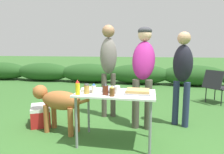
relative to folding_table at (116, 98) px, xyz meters
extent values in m
plane|color=#336028|center=(0.00, 0.00, -0.66)|extent=(60.00, 60.00, 0.00)
ellipsoid|color=#234C1E|center=(-6.00, 4.98, -0.29)|extent=(2.40, 0.90, 0.75)
ellipsoid|color=#234C1E|center=(-4.00, 4.98, -0.29)|extent=(2.40, 0.90, 0.75)
ellipsoid|color=#234C1E|center=(-2.00, 4.98, -0.29)|extent=(2.40, 0.90, 0.75)
ellipsoid|color=#234C1E|center=(0.00, 4.98, -0.29)|extent=(2.40, 0.90, 0.75)
ellipsoid|color=#234C1E|center=(2.00, 4.98, -0.29)|extent=(2.40, 0.90, 0.75)
cube|color=white|center=(0.00, 0.00, 0.06)|extent=(1.10, 0.64, 0.02)
cylinder|color=gray|center=(-0.49, -0.27, -0.31)|extent=(0.04, 0.04, 0.71)
cylinder|color=gray|center=(0.49, -0.27, -0.31)|extent=(0.04, 0.04, 0.71)
cylinder|color=gray|center=(-0.49, 0.27, -0.31)|extent=(0.04, 0.04, 0.71)
cylinder|color=gray|center=(0.49, 0.27, -0.31)|extent=(0.04, 0.04, 0.71)
cube|color=#9E9EA3|center=(0.31, 0.00, 0.09)|extent=(0.35, 0.29, 0.02)
cube|color=tan|center=(0.31, 0.00, 0.11)|extent=(0.31, 0.25, 0.04)
cylinder|color=white|center=(-0.39, 0.02, 0.10)|extent=(0.25, 0.25, 0.04)
ellipsoid|color=#99B2CC|center=(-0.09, 0.04, 0.12)|extent=(0.25, 0.25, 0.08)
cylinder|color=white|center=(0.04, -0.09, 0.13)|extent=(0.08, 0.08, 0.11)
cylinder|color=#562314|center=(-0.11, -0.17, 0.14)|extent=(0.08, 0.08, 0.13)
cone|color=black|center=(-0.11, -0.17, 0.22)|extent=(0.07, 0.07, 0.04)
cylinder|color=yellow|center=(-0.47, -0.24, 0.16)|extent=(0.06, 0.06, 0.16)
cone|color=red|center=(-0.47, -0.24, 0.26)|extent=(0.05, 0.05, 0.05)
cylinder|color=#B2893D|center=(-0.37, -0.16, 0.13)|extent=(0.07, 0.07, 0.11)
cylinder|color=#4C4C4C|center=(-0.37, -0.16, 0.20)|extent=(0.07, 0.07, 0.02)
cylinder|color=silver|center=(-0.29, -0.11, 0.13)|extent=(0.06, 0.06, 0.11)
cone|color=#194793|center=(-0.29, -0.11, 0.20)|extent=(0.05, 0.05, 0.03)
cylinder|color=brown|center=(-0.01, -0.22, 0.13)|extent=(0.07, 0.07, 0.11)
cone|color=gold|center=(-0.01, -0.22, 0.20)|extent=(0.06, 0.06, 0.03)
cylinder|color=#4C473D|center=(0.24, 0.60, -0.24)|extent=(0.12, 0.12, 0.84)
cylinder|color=#4C473D|center=(0.45, 0.59, -0.24)|extent=(0.12, 0.12, 0.84)
ellipsoid|color=#931E70|center=(0.35, 0.72, 0.49)|extent=(0.41, 0.53, 0.73)
sphere|color=#DBAD89|center=(0.36, 0.85, 0.93)|extent=(0.23, 0.23, 0.23)
ellipsoid|color=#333338|center=(0.36, 0.85, 0.99)|extent=(0.24, 0.24, 0.14)
cylinder|color=#4C473D|center=(-0.42, 1.05, -0.23)|extent=(0.10, 0.10, 0.86)
cylinder|color=#4C473D|center=(-0.25, 1.10, -0.23)|extent=(0.10, 0.10, 0.86)
ellipsoid|color=slate|center=(-0.34, 1.08, 0.55)|extent=(0.38, 0.32, 0.70)
sphere|color=#936B4C|center=(-0.34, 1.08, 1.02)|extent=(0.24, 0.24, 0.24)
cylinder|color=#232D4C|center=(0.93, 0.90, -0.27)|extent=(0.11, 0.11, 0.78)
cylinder|color=#232D4C|center=(1.09, 0.81, -0.27)|extent=(0.11, 0.11, 0.78)
ellipsoid|color=black|center=(1.01, 0.86, 0.44)|extent=(0.42, 0.38, 0.63)
sphere|color=tan|center=(1.01, 0.86, 0.86)|extent=(0.22, 0.22, 0.22)
cylinder|color=#9E5B2D|center=(-0.72, 0.06, -0.44)|extent=(0.09, 0.09, 0.45)
cylinder|color=#9E5B2D|center=(-0.69, 0.26, -0.44)|extent=(0.09, 0.09, 0.45)
cylinder|color=#9E5B2D|center=(-1.16, 0.13, -0.44)|extent=(0.09, 0.09, 0.45)
cylinder|color=#9E5B2D|center=(-1.13, 0.33, -0.44)|extent=(0.09, 0.09, 0.45)
ellipsoid|color=#9E5B2D|center=(-0.92, 0.20, -0.14)|extent=(0.73, 0.41, 0.31)
sphere|color=#9E5B2D|center=(-1.33, 0.26, -0.03)|extent=(0.24, 0.24, 0.24)
cone|color=#9E5B2D|center=(-1.42, 0.27, 0.00)|extent=(0.20, 0.15, 0.17)
cylinder|color=#9E5B2D|center=(-0.54, 0.13, -0.12)|extent=(0.22, 0.08, 0.12)
cube|color=#232328|center=(2.14, 2.61, -0.28)|extent=(0.65, 0.65, 0.03)
cube|color=#232328|center=(1.94, 2.41, -0.05)|extent=(0.43, 0.44, 0.44)
cylinder|color=black|center=(1.86, 2.61, -0.47)|extent=(0.02, 0.02, 0.38)
cylinder|color=black|center=(2.14, 2.32, -0.47)|extent=(0.02, 0.02, 0.38)
cylinder|color=black|center=(2.15, 2.89, -0.47)|extent=(0.02, 0.02, 0.38)
cylinder|color=black|center=(1.99, 2.77, -0.10)|extent=(0.32, 0.30, 0.02)
cube|color=#B21E1E|center=(-1.44, 0.43, -0.52)|extent=(0.52, 0.58, 0.28)
cube|color=silver|center=(-1.44, 0.43, -0.35)|extent=(0.52, 0.58, 0.06)
camera|label=1|loc=(0.48, -2.70, 0.69)|focal=32.00mm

